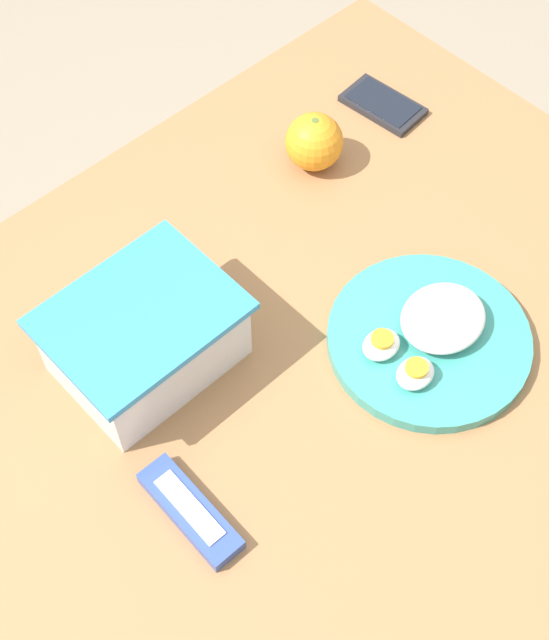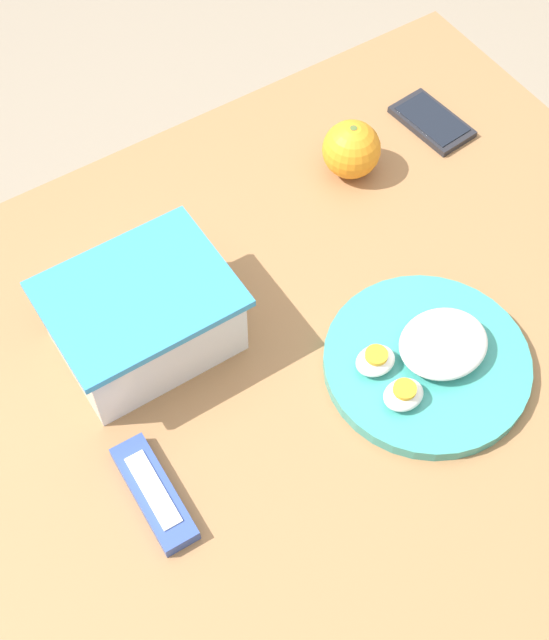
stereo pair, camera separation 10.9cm
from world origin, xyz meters
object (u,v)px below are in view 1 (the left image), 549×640
food_container (145,340)px  candy_bar (190,511)px  rice_plate (430,336)px  orange_fruit (314,142)px  cell_phone (383,105)px

food_container → candy_bar: size_ratio=1.53×
rice_plate → candy_bar: size_ratio=1.79×
orange_fruit → cell_phone: (0.16, 0.01, -0.04)m
orange_fruit → rice_plate: bearing=-109.2°
food_container → cell_phone: food_container is taller
rice_plate → candy_bar: bearing=175.0°
candy_bar → cell_phone: candy_bar is taller
candy_bar → cell_phone: (0.63, 0.30, -0.00)m
candy_bar → orange_fruit: bearing=31.2°
candy_bar → cell_phone: bearing=25.1°
orange_fruit → rice_plate: 0.34m
food_container → orange_fruit: food_container is taller
candy_bar → cell_phone: size_ratio=1.12×
rice_plate → cell_phone: rice_plate is taller
orange_fruit → candy_bar: bearing=-148.8°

